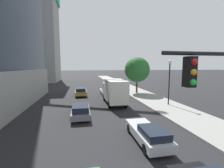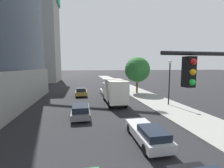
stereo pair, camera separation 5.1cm
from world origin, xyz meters
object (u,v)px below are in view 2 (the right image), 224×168
object	(u,v)px
street_tree	(137,70)
car_gray	(81,111)
car_white	(106,91)
car_gold	(81,91)
car_silver	(148,134)
construction_building	(35,33)
box_truck	(115,91)
street_lamp	(170,76)

from	to	relation	value
street_tree	car_gray	bearing A→B (deg)	-130.96
street_tree	car_white	distance (m)	7.21
car_gold	car_silver	xyz separation A→B (m)	(4.60, -18.63, -0.07)
car_gray	construction_building	bearing A→B (deg)	109.85
car_gold	car_gray	bearing A→B (deg)	-90.00
construction_building	car_gray	bearing A→B (deg)	-70.15
car_gray	box_truck	size ratio (longest dim) A/B	0.70
street_tree	car_silver	distance (m)	20.12
car_silver	street_tree	bearing A→B (deg)	72.20
street_tree	box_truck	size ratio (longest dim) A/B	1.03
car_silver	street_lamp	bearing A→B (deg)	52.50
construction_building	car_gold	distance (m)	35.88
street_lamp	car_white	world-z (taller)	street_lamp
car_silver	car_gold	bearing A→B (deg)	103.88
car_gold	box_truck	bearing A→B (deg)	-58.16
street_tree	car_gold	distance (m)	11.32
car_silver	box_truck	size ratio (longest dim) A/B	0.70
car_silver	car_white	world-z (taller)	car_white
construction_building	car_white	bearing A→B (deg)	-56.05
street_lamp	car_gray	size ratio (longest dim) A/B	1.27
street_lamp	car_white	xyz separation A→B (m)	(-6.99, 9.52, -3.34)
car_white	box_truck	xyz separation A→B (m)	(-0.00, -7.42, 1.22)
car_gold	car_silver	distance (m)	19.19
construction_building	box_truck	size ratio (longest dim) A/B	5.81
street_tree	car_gray	world-z (taller)	street_tree
car_gold	car_gray	xyz separation A→B (m)	(0.00, -12.10, -0.07)
street_lamp	car_silver	world-z (taller)	street_lamp
construction_building	street_lamp	distance (m)	48.06
car_gold	car_white	world-z (taller)	car_gold
street_lamp	car_gold	size ratio (longest dim) A/B	1.25
car_silver	box_truck	world-z (taller)	box_truck
car_white	construction_building	bearing A→B (deg)	123.95
car_gold	car_white	bearing A→B (deg)	0.11
construction_building	car_gold	xyz separation A→B (m)	(14.75, -28.75, -15.61)
car_gray	box_truck	world-z (taller)	box_truck
construction_building	car_silver	xyz separation A→B (m)	(19.35, -47.38, -15.68)
street_lamp	box_truck	world-z (taller)	street_lamp
car_silver	car_white	size ratio (longest dim) A/B	1.03
car_gold	car_gray	world-z (taller)	car_gold
car_white	box_truck	size ratio (longest dim) A/B	0.69
car_gold	street_tree	bearing A→B (deg)	0.85
construction_building	box_truck	world-z (taller)	construction_building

